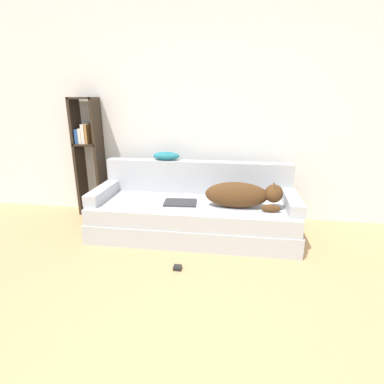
{
  "coord_description": "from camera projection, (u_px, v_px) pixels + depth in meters",
  "views": [
    {
      "loc": [
        0.25,
        -0.94,
        1.54
      ],
      "look_at": [
        -0.2,
        2.12,
        0.55
      ],
      "focal_mm": 28.0,
      "sensor_mm": 36.0,
      "label": 1
    }
  ],
  "objects": [
    {
      "name": "laptop",
      "position": [
        180.0,
        203.0,
        3.34
      ],
      "size": [
        0.37,
        0.27,
        0.02
      ],
      "rotation": [
        0.0,
        0.0,
        0.08
      ],
      "color": "#2D2D30",
      "rests_on": "couch"
    },
    {
      "name": "couch_arm_left",
      "position": [
        103.0,
        193.0,
        3.51
      ],
      "size": [
        0.15,
        0.69,
        0.13
      ],
      "color": "#B2B7BC",
      "rests_on": "couch"
    },
    {
      "name": "couch_backrest",
      "position": [
        197.0,
        177.0,
        3.67
      ],
      "size": [
        2.26,
        0.15,
        0.4
      ],
      "color": "#B2B7BC",
      "rests_on": "couch"
    },
    {
      "name": "wall_back",
      "position": [
        217.0,
        113.0,
        3.72
      ],
      "size": [
        7.67,
        0.06,
        2.7
      ],
      "color": "white",
      "rests_on": "ground_plane"
    },
    {
      "name": "bookshelf",
      "position": [
        88.0,
        151.0,
        3.92
      ],
      "size": [
        0.33,
        0.26,
        1.53
      ],
      "color": "#2D2319",
      "rests_on": "ground_plane"
    },
    {
      "name": "throw_pillow",
      "position": [
        166.0,
        156.0,
        3.67
      ],
      "size": [
        0.33,
        0.17,
        0.1
      ],
      "color": "teal",
      "rests_on": "couch_backrest"
    },
    {
      "name": "power_adapter",
      "position": [
        177.0,
        268.0,
        2.79
      ],
      "size": [
        0.07,
        0.07,
        0.03
      ],
      "color": "black",
      "rests_on": "ground_plane"
    },
    {
      "name": "couch_arm_right",
      "position": [
        292.0,
        201.0,
        3.21
      ],
      "size": [
        0.15,
        0.69,
        0.13
      ],
      "color": "#B2B7BC",
      "rests_on": "couch"
    },
    {
      "name": "couch",
      "position": [
        193.0,
        219.0,
        3.45
      ],
      "size": [
        2.3,
        0.88,
        0.4
      ],
      "color": "#B2B7BC",
      "rests_on": "ground_plane"
    },
    {
      "name": "dog",
      "position": [
        243.0,
        195.0,
        3.18
      ],
      "size": [
        0.82,
        0.24,
        0.29
      ],
      "color": "#513319",
      "rests_on": "couch"
    }
  ]
}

